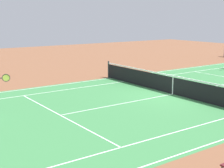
# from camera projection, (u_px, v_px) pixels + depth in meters

# --- Properties ---
(ground_plane) EXTENTS (60.00, 60.00, 0.00)m
(ground_plane) POSITION_uv_depth(u_px,v_px,m) (173.00, 94.00, 16.95)
(ground_plane) COLOR brown
(court_slab) EXTENTS (24.20, 11.40, 0.00)m
(court_slab) POSITION_uv_depth(u_px,v_px,m) (173.00, 94.00, 16.95)
(court_slab) COLOR #387A42
(court_slab) RESTS_ON ground_plane
(court_line_markings) EXTENTS (23.85, 11.05, 0.01)m
(court_line_markings) POSITION_uv_depth(u_px,v_px,m) (173.00, 94.00, 16.95)
(court_line_markings) COLOR white
(court_line_markings) RESTS_ON ground_plane
(tennis_net) EXTENTS (0.10, 11.70, 1.08)m
(tennis_net) POSITION_uv_depth(u_px,v_px,m) (173.00, 85.00, 16.85)
(tennis_net) COLOR #2D2D33
(tennis_net) RESTS_ON ground_plane
(tennis_ball) EXTENTS (0.07, 0.07, 0.07)m
(tennis_ball) POSITION_uv_depth(u_px,v_px,m) (197.00, 96.00, 16.41)
(tennis_ball) COLOR #CCE01E
(tennis_ball) RESTS_ON ground_plane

